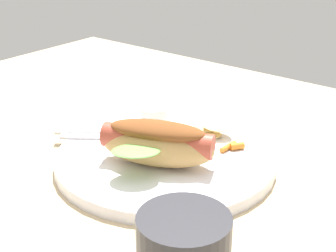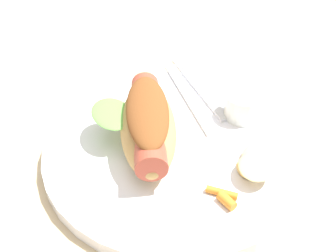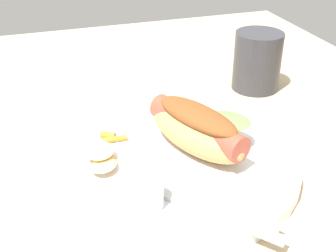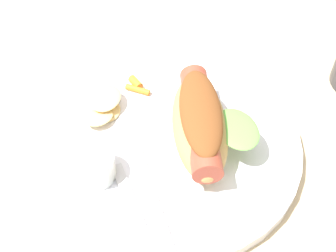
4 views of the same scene
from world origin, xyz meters
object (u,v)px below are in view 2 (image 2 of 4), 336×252
carrot_garnish (224,197)px  hot_dog (147,123)px  fork (200,89)px  plate (176,148)px  chips_pile (255,164)px  sauce_ramekin (243,106)px  knife (191,97)px

carrot_garnish → hot_dog: bearing=60.8°
fork → carrot_garnish: size_ratio=3.66×
plate → chips_pile: chips_pile is taller
fork → sauce_ramekin: bearing=-161.3°
fork → carrot_garnish: carrot_garnish is taller
sauce_ramekin → chips_pile: sauce_ramekin is taller
plate → sauce_ramekin: (6.96, -6.25, 2.37)cm
chips_pile → knife: bearing=42.4°
fork → chips_pile: 15.27cm
chips_pile → sauce_ramekin: bearing=17.1°
knife → carrot_garnish: carrot_garnish is taller
knife → carrot_garnish: size_ratio=4.70×
fork → knife: size_ratio=0.78×
plate → sauce_ramekin: 9.65cm
hot_dog → fork: size_ratio=1.31×
chips_pile → fork: bearing=35.4°
knife → chips_pile: chips_pile is taller
plate → knife: bearing=3.3°
hot_dog → carrot_garnish: (-5.42, -9.71, -2.59)cm
hot_dog → knife: size_ratio=1.02×
plate → hot_dog: (-1.18, 2.98, 3.83)cm
fork → knife: bearing=125.2°
sauce_ramekin → chips_pile: size_ratio=0.66×
sauce_ramekin → fork: sauce_ramekin is taller
sauce_ramekin → carrot_garnish: bearing=-178.0°
knife → fork: bearing=-50.3°
plate → chips_pile: (-1.68, -8.91, 1.69)cm
plate → chips_pile: bearing=-100.7°
fork → chips_pile: size_ratio=1.81×
plate → knife: size_ratio=1.90×
hot_dog → sauce_ramekin: size_ratio=3.60×
plate → hot_dog: hot_dog is taller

